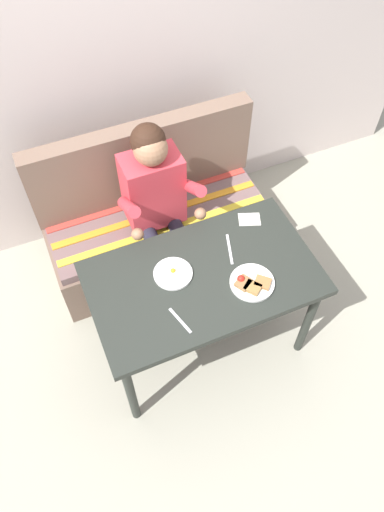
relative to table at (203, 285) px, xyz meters
The scene contains 10 objects.
ground_plane 0.65m from the table, ahead, with size 8.00×8.00×0.00m, color #9F9C8A.
back_wall 1.43m from the table, 90.00° to the left, with size 4.40×0.10×2.60m, color beige.
table is the anchor object (origin of this frame).
couch 0.83m from the table, 90.00° to the left, with size 1.44×0.56×1.00m.
person 0.60m from the table, 92.97° to the left, with size 0.45×0.61×1.21m.
plate_breakfast 0.27m from the table, 34.59° to the right, with size 0.23×0.23×0.05m.
plate_eggs 0.18m from the table, 152.39° to the left, with size 0.20×0.20×0.04m.
napkin 0.48m from the table, 32.16° to the left, with size 0.12×0.09×0.01m, color silver.
fork 0.30m from the table, 137.33° to the right, with size 0.01×0.17×0.01m, color silver.
knife 0.24m from the table, 27.20° to the left, with size 0.01×0.20×0.01m, color silver.
Camera 1 is at (-0.61, -1.27, 2.84)m, focal length 34.27 mm.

